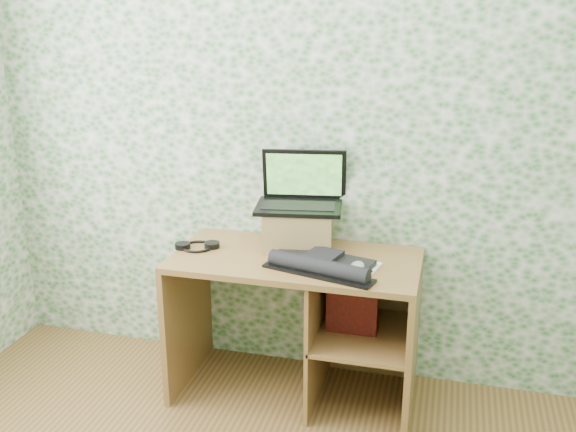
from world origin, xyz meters
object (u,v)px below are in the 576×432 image
(keyboard, at_px, (321,263))
(notepad, at_px, (353,270))
(desk, at_px, (312,307))
(riser, at_px, (299,228))
(laptop, at_px, (301,194))

(keyboard, bearing_deg, notepad, 15.25)
(desk, relative_size, riser, 3.60)
(desk, xyz_separation_m, notepad, (0.22, -0.14, 0.28))
(laptop, bearing_deg, desk, -67.57)
(riser, xyz_separation_m, keyboard, (0.17, -0.25, -0.07))
(desk, height_order, keyboard, keyboard)
(riser, xyz_separation_m, laptop, (-0.00, 0.05, 0.17))
(riser, relative_size, laptop, 0.72)
(laptop, bearing_deg, notepad, -51.58)
(desk, height_order, notepad, notepad)
(riser, bearing_deg, laptop, 90.00)
(desk, xyz_separation_m, laptop, (-0.10, 0.16, 0.54))
(desk, height_order, laptop, laptop)
(desk, relative_size, notepad, 4.45)
(riser, relative_size, keyboard, 0.62)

